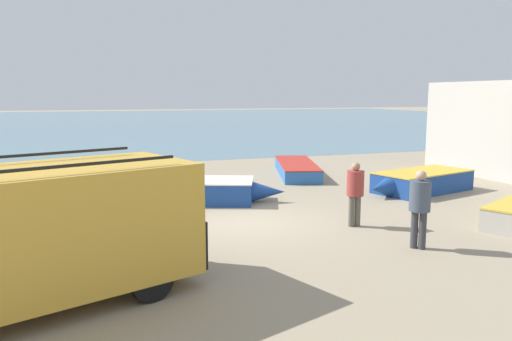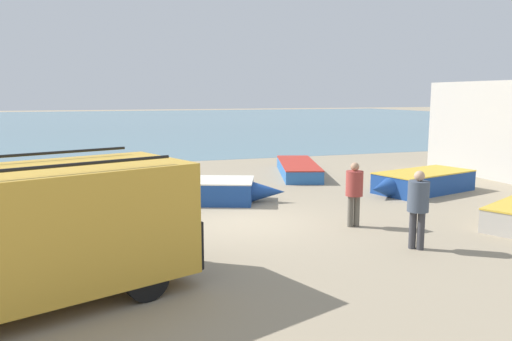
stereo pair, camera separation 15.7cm
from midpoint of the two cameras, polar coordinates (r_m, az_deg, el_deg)
name	(u,v)px [view 2 (the right image)]	position (r m, az deg, el deg)	size (l,w,h in m)	color
ground_plane	(241,222)	(12.69, -1.35, -5.95)	(200.00, 200.00, 0.00)	gray
sea_water	(119,121)	(63.92, -15.29, 5.48)	(120.00, 80.00, 0.01)	slate
parked_van	(24,231)	(8.26, -24.48, -6.34)	(5.45, 3.71, 2.26)	gold
fishing_rowboat_0	(184,190)	(15.22, -7.92, -2.27)	(5.54, 3.15, 0.68)	navy
fishing_rowboat_1	(12,182)	(18.67, -25.85, -1.24)	(2.95, 5.54, 0.55)	#ADA89E
fishing_rowboat_3	(298,168)	(20.32, 5.00, 0.28)	(2.68, 5.64, 0.51)	#2D66AD
fishing_rowboat_4	(421,182)	(17.41, 18.58, -1.25)	(4.26, 2.44, 0.69)	navy
fisherman_0	(418,203)	(10.89, 18.43, -3.50)	(0.44, 0.44, 1.66)	#38383D
fisherman_1	(354,188)	(12.35, 11.53, -2.03)	(0.42, 0.42, 1.59)	#5B564C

